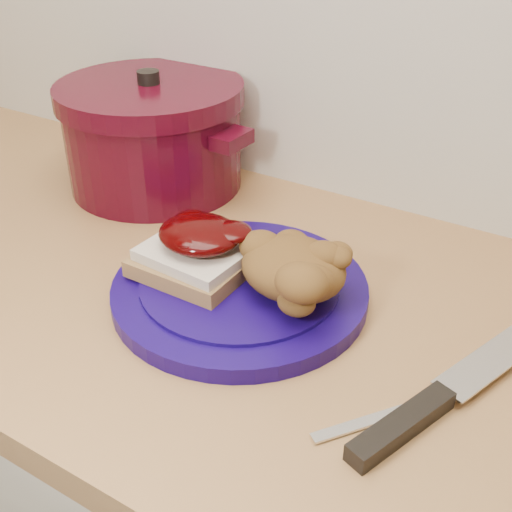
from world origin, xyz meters
The scene contains 7 objects.
plate centered at (0.03, 1.49, 0.91)m, with size 0.30×0.30×0.02m, color #13054E.
sandwich centered at (-0.02, 1.48, 0.95)m, with size 0.13×0.11×0.06m.
stuffing_mound centered at (0.10, 1.50, 0.96)m, with size 0.12×0.11×0.06m, color brown.
chef_knife centered at (0.29, 1.43, 0.91)m, with size 0.14×0.33×0.02m.
butter_knife centered at (0.26, 1.40, 0.90)m, with size 0.15×0.01×0.00m, color silver.
dutch_oven centered at (-0.25, 1.68, 0.98)m, with size 0.33×0.29×0.18m.
pepper_grinder centered at (-0.38, 1.69, 0.97)m, with size 0.07×0.07×0.13m.
Camera 1 is at (0.37, 0.97, 1.34)m, focal length 45.00 mm.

